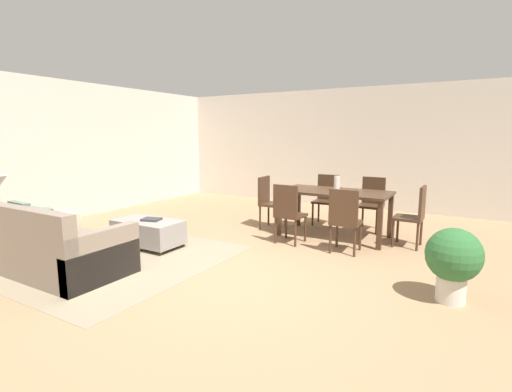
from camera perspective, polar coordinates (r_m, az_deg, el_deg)
ground_plane at (r=4.67m, az=-3.94°, el=-11.50°), size 10.80×10.80×0.00m
wall_back at (r=8.96m, az=14.39°, el=7.00°), size 9.00×0.12×2.70m
wall_left at (r=8.10m, az=-29.34°, el=5.91°), size 0.12×11.00×2.70m
area_rug at (r=5.62m, az=-21.63°, el=-8.50°), size 3.00×2.80×0.01m
couch at (r=5.27m, az=-28.71°, el=-6.88°), size 1.94×0.96×0.86m
ottoman_table at (r=5.86m, az=-15.99°, el=-5.18°), size 1.03×0.56×0.40m
side_table at (r=6.37m, az=-34.10°, el=-3.23°), size 0.40×0.40×0.57m
dining_table at (r=6.24m, az=11.82°, el=-0.03°), size 1.74×0.89×0.76m
dining_chair_near_left at (r=5.73m, az=4.90°, el=-2.20°), size 0.42×0.42×0.92m
dining_chair_near_right at (r=5.39m, az=13.28°, el=-3.16°), size 0.42×0.42×0.92m
dining_chair_far_left at (r=7.14m, az=10.59°, el=-0.06°), size 0.42×0.42×0.92m
dining_chair_far_right at (r=6.91m, az=17.09°, el=-0.62°), size 0.41×0.41×0.92m
dining_chair_head_east at (r=6.01m, az=22.87°, el=-2.36°), size 0.41×0.41×0.92m
dining_chair_head_west at (r=6.74m, az=1.93°, el=-0.45°), size 0.41×0.41×0.92m
vase_centerpiece at (r=6.25m, az=12.14°, el=1.90°), size 0.10×0.10×0.24m
book_on_ottoman at (r=5.80m, az=-15.55°, el=-3.42°), size 0.31×0.27×0.03m
potted_plant at (r=4.23m, az=27.70°, el=-8.43°), size 0.53×0.53×0.75m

